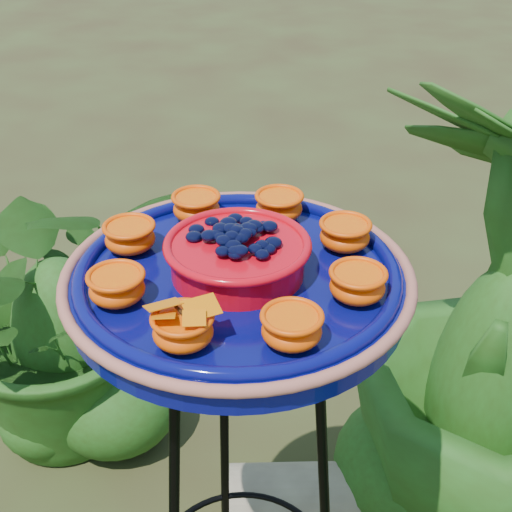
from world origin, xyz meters
name	(u,v)px	position (x,y,z in m)	size (l,w,h in m)	color
tripod_stand	(241,476)	(0.05, -0.03, 0.56)	(0.43, 0.43, 0.93)	black
feeder_dish	(238,274)	(0.05, -0.03, 0.97)	(0.60, 0.60, 0.11)	#070954
driftwood_log	(339,499)	(0.24, 0.34, 0.09)	(0.18, 0.18, 0.54)	tan
shrub_back_left	(60,306)	(-0.53, 0.62, 0.41)	(0.73, 0.63, 0.81)	#224512
shrub_back_right	(505,334)	(0.56, 0.42, 0.57)	(0.63, 0.63, 1.13)	#224512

